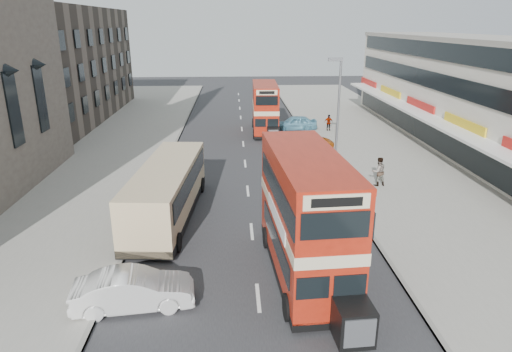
% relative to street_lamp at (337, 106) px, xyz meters
% --- Properties ---
extents(ground, '(160.00, 160.00, 0.00)m').
position_rel_street_lamp_xyz_m(ground, '(-6.52, -18.00, -4.78)').
color(ground, '#28282B').
rests_on(ground, ground).
extents(road_surface, '(12.00, 90.00, 0.01)m').
position_rel_street_lamp_xyz_m(road_surface, '(-6.52, 2.00, -4.78)').
color(road_surface, '#28282B').
rests_on(road_surface, ground).
extents(pavement_right, '(12.00, 90.00, 0.15)m').
position_rel_street_lamp_xyz_m(pavement_right, '(5.48, 2.00, -4.71)').
color(pavement_right, gray).
rests_on(pavement_right, ground).
extents(pavement_left, '(12.00, 90.00, 0.15)m').
position_rel_street_lamp_xyz_m(pavement_left, '(-18.52, 2.00, -4.71)').
color(pavement_left, gray).
rests_on(pavement_left, ground).
extents(kerb_left, '(0.20, 90.00, 0.16)m').
position_rel_street_lamp_xyz_m(kerb_left, '(-12.62, 2.00, -4.71)').
color(kerb_left, gray).
rests_on(kerb_left, ground).
extents(kerb_right, '(0.20, 90.00, 0.16)m').
position_rel_street_lamp_xyz_m(kerb_right, '(-0.42, 2.00, -4.71)').
color(kerb_right, gray).
rests_on(kerb_right, ground).
extents(brick_terrace, '(14.00, 28.00, 12.00)m').
position_rel_street_lamp_xyz_m(brick_terrace, '(-28.52, 20.00, 1.22)').
color(brick_terrace, '#66594C').
rests_on(brick_terrace, ground).
extents(commercial_row, '(9.90, 46.20, 9.30)m').
position_rel_street_lamp_xyz_m(commercial_row, '(13.42, 4.00, -0.09)').
color(commercial_row, beige).
rests_on(commercial_row, ground).
extents(street_lamp, '(1.00, 0.20, 8.12)m').
position_rel_street_lamp_xyz_m(street_lamp, '(0.00, 0.00, 0.00)').
color(street_lamp, slate).
rests_on(street_lamp, ground).
extents(bus_main, '(3.18, 9.54, 5.22)m').
position_rel_street_lamp_xyz_m(bus_main, '(-4.44, -14.34, -2.03)').
color(bus_main, black).
rests_on(bus_main, ground).
extents(bus_second, '(2.53, 8.49, 4.64)m').
position_rel_street_lamp_xyz_m(bus_second, '(-4.24, 12.46, -2.34)').
color(bus_second, black).
rests_on(bus_second, ground).
extents(coach, '(3.48, 10.70, 2.79)m').
position_rel_street_lamp_xyz_m(coach, '(-11.10, -7.87, -3.14)').
color(coach, black).
rests_on(coach, ground).
extents(car_left_front, '(4.71, 2.13, 1.50)m').
position_rel_street_lamp_xyz_m(car_left_front, '(-11.29, -16.36, -4.04)').
color(car_left_front, silver).
rests_on(car_left_front, ground).
extents(car_right_a, '(4.41, 2.09, 1.24)m').
position_rel_street_lamp_xyz_m(car_right_a, '(-1.88, -0.60, -4.16)').
color(car_right_a, '#9D240F').
rests_on(car_right_a, ground).
extents(car_right_b, '(4.81, 2.65, 1.28)m').
position_rel_street_lamp_xyz_m(car_right_b, '(-1.29, 5.26, -4.15)').
color(car_right_b, '#C96014').
rests_on(car_right_b, ground).
extents(car_right_c, '(4.44, 1.89, 1.50)m').
position_rel_street_lamp_xyz_m(car_right_c, '(-1.14, 13.17, -4.04)').
color(car_right_c, '#60A5C0').
rests_on(car_right_c, ground).
extents(pedestrian_near, '(0.80, 0.61, 1.95)m').
position_rel_street_lamp_xyz_m(pedestrian_near, '(2.11, -3.76, -3.66)').
color(pedestrian_near, gray).
rests_on(pedestrian_near, pavement_right).
extents(pedestrian_far, '(0.96, 0.46, 1.59)m').
position_rel_street_lamp_xyz_m(pedestrian_far, '(2.12, 12.36, -3.84)').
color(pedestrian_far, gray).
rests_on(pedestrian_far, pavement_right).
extents(cyclist, '(0.73, 1.60, 2.09)m').
position_rel_street_lamp_xyz_m(cyclist, '(-1.86, 3.00, -4.05)').
color(cyclist, gray).
rests_on(cyclist, ground).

